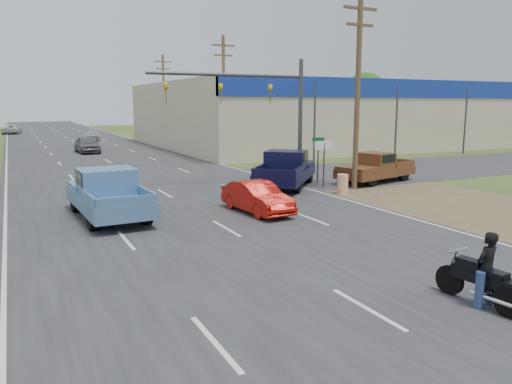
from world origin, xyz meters
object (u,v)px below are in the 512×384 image
motorcycle (488,286)px  rider (486,272)px  navy_pickup (286,169)px  distant_car_silver (92,135)px  blue_pickup (107,193)px  distant_car_grey (87,145)px  red_convertible (257,198)px  brown_pickup (375,167)px  distant_car_white (12,129)px

motorcycle → rider: bearing=90.0°
navy_pickup → distant_car_silver: bearing=137.4°
blue_pickup → distant_car_grey: blue_pickup is taller
distant_car_grey → distant_car_silver: distant_car_grey is taller
blue_pickup → distant_car_silver: (5.96, 45.28, -0.35)m
red_convertible → distant_car_silver: red_convertible is taller
motorcycle → brown_pickup: (9.45, 15.38, 0.36)m
brown_pickup → distant_car_grey: size_ratio=1.24×
motorcycle → rider: (-0.01, 0.06, 0.30)m
rider → brown_pickup: bearing=-128.0°
navy_pickup → rider: bearing=-62.5°
blue_pickup → brown_pickup: size_ratio=1.09×
distant_car_grey → distant_car_silver: (2.97, 17.28, -0.12)m
distant_car_grey → distant_car_white: distant_car_grey is taller
red_convertible → blue_pickup: (-5.68, 1.92, 0.35)m
navy_pickup → distant_car_white: size_ratio=1.20×
distant_car_silver → distant_car_white: bearing=124.6°
blue_pickup → navy_pickup: bearing=15.6°
distant_car_white → blue_pickup: bearing=101.8°
rider → navy_pickup: 16.76m
blue_pickup → brown_pickup: blue_pickup is taller
blue_pickup → navy_pickup: navy_pickup is taller
navy_pickup → brown_pickup: size_ratio=1.08×
blue_pickup → navy_pickup: 10.61m
red_convertible → motorcycle: bearing=-93.9°
navy_pickup → distant_car_silver: (-4.11, 41.92, -0.36)m
motorcycle → blue_pickup: 14.24m
motorcycle → rider: 0.31m
rider → distant_car_white: rider is taller
red_convertible → motorcycle: 11.03m
rider → distant_car_white: 77.10m
distant_car_grey → distant_car_white: 36.21m
motorcycle → blue_pickup: size_ratio=0.38×
red_convertible → motorcycle: size_ratio=1.71×
motorcycle → distant_car_white: distant_car_white is taller
distant_car_white → distant_car_silver: bearing=125.0°
red_convertible → distant_car_silver: bearing=84.5°
brown_pickup → distant_car_white: (-18.38, 61.27, -0.18)m
brown_pickup → distant_car_white: 63.97m
brown_pickup → distant_car_grey: 28.40m
distant_car_silver → blue_pickup: bearing=-88.9°
distant_car_grey → motorcycle: bearing=-89.0°
blue_pickup → distant_car_silver: blue_pickup is taller
red_convertible → distant_car_grey: bearing=90.0°
navy_pickup → red_convertible: bearing=-87.9°
distant_car_silver → brown_pickup: bearing=-69.0°
blue_pickup → distant_car_silver: bearing=79.6°
navy_pickup → brown_pickup: bearing=31.9°
blue_pickup → navy_pickup: (10.07, 3.36, 0.01)m
red_convertible → distant_car_grey: 30.04m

